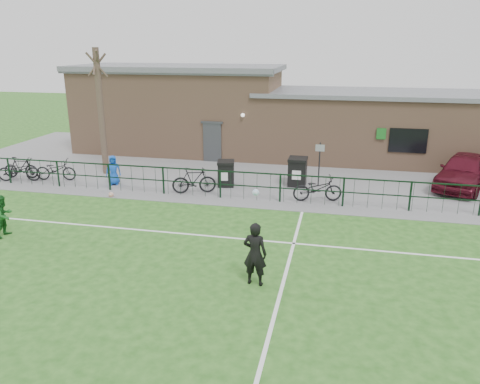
% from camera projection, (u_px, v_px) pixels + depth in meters
% --- Properties ---
extents(ground, '(90.00, 90.00, 0.00)m').
position_uv_depth(ground, '(198.00, 300.00, 11.79)').
color(ground, '#235519').
rests_on(ground, ground).
extents(paving_strip, '(34.00, 13.00, 0.02)m').
position_uv_depth(paving_strip, '(275.00, 167.00, 24.35)').
color(paving_strip, slate).
rests_on(paving_strip, ground).
extents(pitch_line_touch, '(28.00, 0.10, 0.01)m').
position_uv_depth(pitch_line_touch, '(255.00, 202.00, 19.05)').
color(pitch_line_touch, white).
rests_on(pitch_line_touch, ground).
extents(pitch_line_mid, '(28.00, 0.10, 0.01)m').
position_uv_depth(pitch_line_mid, '(234.00, 238.00, 15.51)').
color(pitch_line_mid, white).
rests_on(pitch_line_mid, ground).
extents(pitch_line_perp, '(0.10, 16.00, 0.01)m').
position_uv_depth(pitch_line_perp, '(276.00, 309.00, 11.38)').
color(pitch_line_perp, white).
rests_on(pitch_line_perp, ground).
extents(perimeter_fence, '(28.00, 0.10, 1.20)m').
position_uv_depth(perimeter_fence, '(256.00, 186.00, 19.05)').
color(perimeter_fence, black).
rests_on(perimeter_fence, ground).
extents(bare_tree, '(0.30, 0.30, 6.00)m').
position_uv_depth(bare_tree, '(101.00, 113.00, 22.28)').
color(bare_tree, '#443429').
rests_on(bare_tree, ground).
extents(wheelie_bin_left, '(0.84, 0.92, 1.06)m').
position_uv_depth(wheelie_bin_left, '(226.00, 174.00, 21.02)').
color(wheelie_bin_left, black).
rests_on(wheelie_bin_left, paving_strip).
extents(wheelie_bin_right, '(0.79, 0.89, 1.18)m').
position_uv_depth(wheelie_bin_right, '(297.00, 173.00, 21.05)').
color(wheelie_bin_right, black).
rests_on(wheelie_bin_right, paving_strip).
extents(sign_post, '(0.07, 0.07, 2.00)m').
position_uv_depth(sign_post, '(319.00, 165.00, 20.79)').
color(sign_post, black).
rests_on(sign_post, paving_strip).
extents(car_maroon, '(3.51, 4.86, 1.54)m').
position_uv_depth(car_maroon, '(464.00, 171.00, 20.65)').
color(car_maroon, '#4F0E1B').
rests_on(car_maroon, paving_strip).
extents(bicycle_a, '(2.07, 1.15, 1.03)m').
position_uv_depth(bicycle_a, '(19.00, 170.00, 21.72)').
color(bicycle_a, black).
rests_on(bicycle_a, paving_strip).
extents(bicycle_b, '(1.74, 0.66, 1.02)m').
position_uv_depth(bicycle_b, '(21.00, 168.00, 22.22)').
color(bicycle_b, black).
rests_on(bicycle_b, paving_strip).
extents(bicycle_c, '(1.98, 0.97, 1.00)m').
position_uv_depth(bicycle_c, '(56.00, 170.00, 21.87)').
color(bicycle_c, black).
rests_on(bicycle_c, paving_strip).
extents(bicycle_d, '(1.94, 1.13, 1.13)m').
position_uv_depth(bicycle_d, '(194.00, 180.00, 19.95)').
color(bicycle_d, black).
rests_on(bicycle_d, paving_strip).
extents(bicycle_e, '(2.09, 1.14, 1.04)m').
position_uv_depth(bicycle_e, '(317.00, 189.00, 18.98)').
color(bicycle_e, black).
rests_on(bicycle_e, paving_strip).
extents(spectator_child, '(0.77, 0.65, 1.35)m').
position_uv_depth(spectator_child, '(113.00, 170.00, 21.14)').
color(spectator_child, blue).
rests_on(spectator_child, paving_strip).
extents(goalkeeper_kick, '(0.97, 3.23, 1.76)m').
position_uv_depth(goalkeeper_kick, '(255.00, 252.00, 12.37)').
color(goalkeeper_kick, black).
rests_on(goalkeeper_kick, ground).
extents(outfield_player, '(0.55, 0.70, 1.42)m').
position_uv_depth(outfield_player, '(4.00, 216.00, 15.52)').
color(outfield_player, '#19571F').
rests_on(outfield_player, ground).
extents(ball_ground, '(0.21, 0.21, 0.21)m').
position_uv_depth(ball_ground, '(111.00, 195.00, 19.62)').
color(ball_ground, silver).
rests_on(ball_ground, ground).
extents(clubhouse, '(24.25, 5.40, 4.96)m').
position_uv_depth(clubhouse, '(268.00, 116.00, 26.65)').
color(clubhouse, '#A07659').
rests_on(clubhouse, ground).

